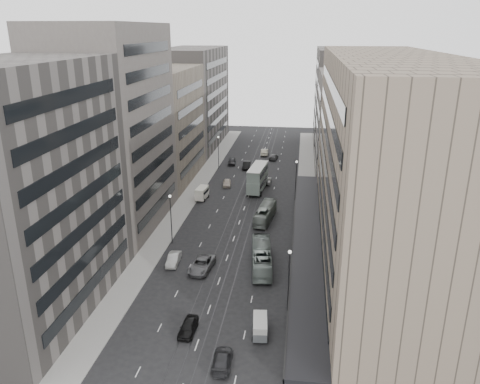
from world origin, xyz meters
The scene contains 29 objects.
ground centered at (0.00, 0.00, 0.00)m, with size 220.00×220.00×0.00m, color black.
sidewalk_right centered at (12.00, 37.50, 0.07)m, with size 4.00×125.00×0.15m, color gray.
sidewalk_left centered at (-12.00, 37.50, 0.07)m, with size 4.00×125.00×0.15m, color gray.
department_store centered at (21.45, 8.00, 14.95)m, with size 19.20×60.00×30.00m.
building_right_mid centered at (21.50, 52.00, 12.00)m, with size 15.00×28.00×24.00m, color #524B47.
building_right_far centered at (21.50, 82.00, 14.00)m, with size 15.00×32.00×28.00m, color #5E5955.
building_left_a centered at (-21.50, -8.00, 15.00)m, with size 15.00×28.00×30.00m, color #5E5955.
building_left_b centered at (-21.50, 19.00, 17.00)m, with size 15.00×26.00×34.00m, color #524B47.
building_left_c centered at (-21.50, 46.00, 12.50)m, with size 15.00×28.00×25.00m, color #706557.
building_left_d centered at (-21.50, 79.00, 14.00)m, with size 15.00×38.00×28.00m, color #5E5955.
lamp_right_near centered at (9.70, -5.00, 5.20)m, with size 0.44×0.44×8.32m.
lamp_right_far centered at (9.70, 35.00, 5.20)m, with size 0.44×0.44×8.32m.
lamp_left_near centered at (-9.70, 12.00, 5.20)m, with size 0.44×0.44×8.32m.
lamp_left_far centered at (-9.70, 55.00, 5.20)m, with size 0.44×0.44×8.32m.
bus_near centered at (5.49, 5.87, 1.59)m, with size 2.68×11.44×3.19m, color gray.
bus_far centered at (4.52, 23.59, 1.41)m, with size 2.37×10.15×2.83m, color gray.
double_decker centered at (1.50, 39.87, 2.94)m, with size 3.87×10.20×5.45m.
vw_microbus centered at (6.75, -10.21, 1.15)m, with size 2.04×3.95×2.06m.
panel_van centered at (-9.20, 32.92, 1.42)m, with size 2.34×4.25×2.58m.
sedan_0 centered at (-1.47, -10.85, 0.73)m, with size 1.72×4.28×1.46m, color black.
sedan_1 centered at (-7.57, 5.11, 0.75)m, with size 1.58×4.53×1.49m, color beige.
sedan_2 centered at (-3.01, 3.81, 0.84)m, with size 2.79×6.06×1.68m, color slate.
sedan_3 centered at (3.37, -15.87, 0.70)m, with size 1.95×4.80×1.39m, color #242426.
sedan_4 centered at (-5.52, 41.98, 0.74)m, with size 1.74×4.32×1.47m, color #B3A494.
sedan_5 centered at (-2.88, 56.42, 0.85)m, with size 1.80×5.15×1.70m, color black.
sedan_6 centered at (2.95, 45.33, 0.67)m, with size 2.21×4.79×1.33m, color #B3B3AF.
sedan_7 centered at (3.23, 65.98, 0.71)m, with size 1.99×4.91×1.42m, color #4F4F51.
sedan_8 centered at (-7.07, 59.47, 0.79)m, with size 1.87×4.65×1.58m, color #28282B.
sedan_9 centered at (0.46, 70.18, 0.86)m, with size 1.82×5.21×1.72m, color #BAB49A.
Camera 1 is at (10.51, -55.12, 33.03)m, focal length 35.00 mm.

